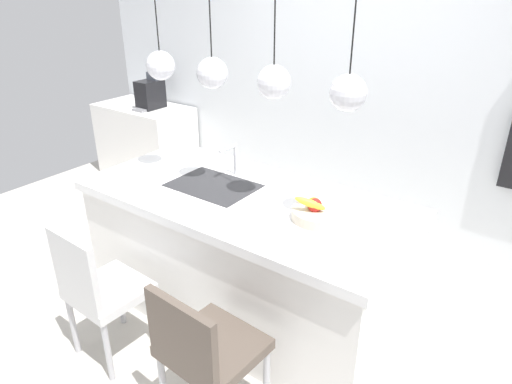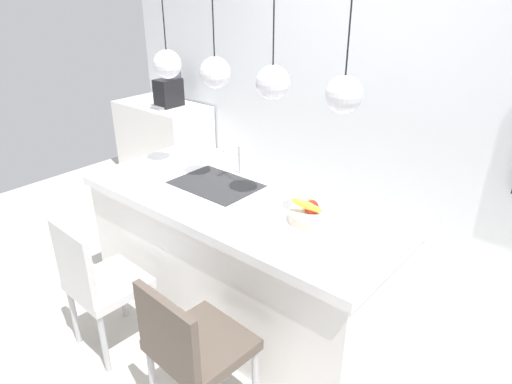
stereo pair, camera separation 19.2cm
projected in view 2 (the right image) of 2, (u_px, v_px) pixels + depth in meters
The scene contains 14 objects.
floor at pixel (245, 307), 3.27m from camera, with size 6.60×6.60×0.00m, color #BCB7AD.
back_wall at pixel (373, 87), 3.86m from camera, with size 6.00×0.10×2.60m, color white.
kitchen_island at pixel (245, 254), 3.08m from camera, with size 2.11×1.00×0.89m.
sink_basin at pixel (216, 185), 3.04m from camera, with size 0.56×0.40×0.02m, color #2D2D30.
faucet at pixel (237, 155), 3.12m from camera, with size 0.02×0.17×0.22m.
fruit_bowl at pixel (314, 214), 2.56m from camera, with size 0.30×0.30×0.16m.
side_counter at pixel (164, 139), 5.38m from camera, with size 1.10×0.60×0.83m, color white.
coffee_machine at pixel (169, 92), 5.05m from camera, with size 0.20×0.35×0.38m.
chair_near at pixel (98, 281), 2.72m from camera, with size 0.43×0.42×0.90m.
chair_middle at pixel (192, 345), 2.24m from camera, with size 0.47×0.46×0.86m.
pendant_light_left at pixel (167, 64), 2.96m from camera, with size 0.18×0.18×0.78m.
pendant_light_center_left at pixel (215, 72), 2.71m from camera, with size 0.18×0.18×0.78m.
pendant_light_center_right at pixel (273, 82), 2.45m from camera, with size 0.18×0.18×0.78m.
pendant_light_right at pixel (344, 94), 2.20m from camera, with size 0.18×0.18×0.78m.
Camera 2 is at (1.75, -1.94, 2.14)m, focal length 32.15 mm.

